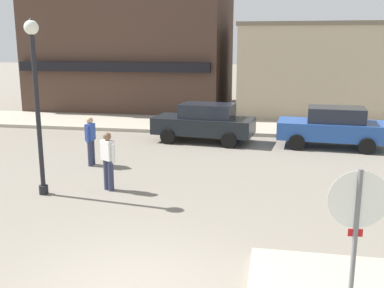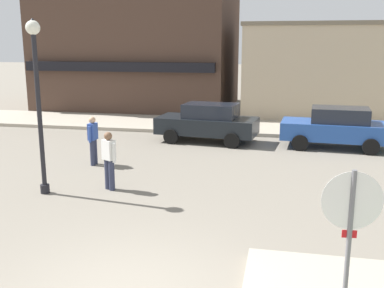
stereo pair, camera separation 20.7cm
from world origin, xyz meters
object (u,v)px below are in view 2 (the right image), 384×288
Objects in this scene: parked_car_second at (336,127)px; pedestrian_crossing_near at (109,159)px; parked_car_nearest at (208,122)px; lamp_post at (37,82)px; pedestrian_crossing_far at (93,139)px; stop_sign at (350,226)px.

pedestrian_crossing_near reaches higher than parked_car_second.
parked_car_nearest is 2.59× the size of pedestrian_crossing_near.
pedestrian_crossing_far is (0.11, 2.96, -2.09)m from lamp_post.
lamp_post reaches higher than parked_car_second.
lamp_post is 11.04m from parked_car_second.
parked_car_nearest is at bearing 54.04° from pedestrian_crossing_far.
parked_car_second is 2.56× the size of pedestrian_crossing_near.
parked_car_second is 9.07m from pedestrian_crossing_far.
stop_sign is 0.51× the size of lamp_post.
pedestrian_crossing_far is (-1.48, 2.32, 0.00)m from pedestrian_crossing_near.
parked_car_nearest is (-3.93, 11.64, -0.71)m from stop_sign.
lamp_post is 8.18m from parked_car_nearest.
pedestrian_crossing_far is (-7.02, 7.39, -0.65)m from stop_sign.
stop_sign is at bearing -42.48° from pedestrian_crossing_near.
pedestrian_crossing_far is at bearing -125.96° from parked_car_nearest.
pedestrian_crossing_far is (-3.09, -4.26, 0.06)m from parked_car_nearest.
parked_car_second is (1.04, 11.54, -0.71)m from stop_sign.
pedestrian_crossing_far is at bearing 122.62° from pedestrian_crossing_near.
pedestrian_crossing_near is (-6.57, -6.48, 0.06)m from parked_car_second.
lamp_post is 2.82× the size of pedestrian_crossing_near.
parked_car_nearest is 5.26m from pedestrian_crossing_far.
stop_sign reaches higher than parked_car_second.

